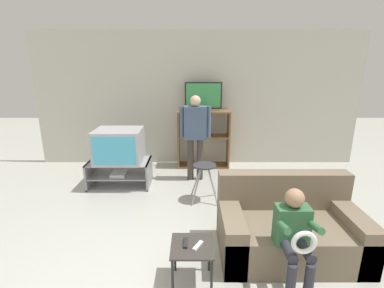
{
  "coord_description": "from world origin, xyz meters",
  "views": [
    {
      "loc": [
        -0.11,
        -1.59,
        1.97
      ],
      "look_at": [
        -0.12,
        2.15,
        0.9
      ],
      "focal_mm": 26.0,
      "sensor_mm": 36.0,
      "label": 1
    }
  ],
  "objects": [
    {
      "name": "tv_stand",
      "position": [
        -1.32,
        2.77,
        0.21
      ],
      "size": [
        1.01,
        0.56,
        0.43
      ],
      "color": "#939399",
      "rests_on": "ground_plane"
    },
    {
      "name": "remote_control_white",
      "position": [
        -0.06,
        0.54,
        0.42
      ],
      "size": [
        0.1,
        0.14,
        0.02
      ],
      "primitive_type": "cube",
      "rotation": [
        0.0,
        0.0,
        -0.52
      ],
      "color": "silver",
      "rests_on": "snack_table"
    },
    {
      "name": "folding_stool",
      "position": [
        0.07,
        2.22,
        0.46
      ],
      "size": [
        0.4,
        0.38,
        0.57
      ],
      "color": "#99999E",
      "rests_on": "ground_plane"
    },
    {
      "name": "couch",
      "position": [
        0.92,
        1.03,
        0.27
      ],
      "size": [
        1.47,
        0.85,
        0.81
      ],
      "color": "#756651",
      "rests_on": "ground_plane"
    },
    {
      "name": "remote_control_black",
      "position": [
        -0.17,
        0.58,
        0.42
      ],
      "size": [
        0.04,
        0.14,
        0.02
      ],
      "primitive_type": "cube",
      "rotation": [
        0.0,
        0.0,
        -0.0
      ],
      "color": "#232328",
      "rests_on": "snack_table"
    },
    {
      "name": "person_standing_adult",
      "position": [
        -0.06,
        3.03,
        0.89
      ],
      "size": [
        0.53,
        0.2,
        1.49
      ],
      "color": "#3D3833",
      "rests_on": "ground_plane"
    },
    {
      "name": "television_main",
      "position": [
        -1.3,
        2.76,
        0.7
      ],
      "size": [
        0.75,
        0.62,
        0.54
      ],
      "color": "#B2B2B7",
      "rests_on": "tv_stand"
    },
    {
      "name": "television_flat",
      "position": [
        0.1,
        3.7,
        1.38
      ],
      "size": [
        0.7,
        0.2,
        0.54
      ],
      "color": "black",
      "rests_on": "media_shelf"
    },
    {
      "name": "wall_back",
      "position": [
        0.0,
        3.95,
        1.3
      ],
      "size": [
        6.4,
        0.06,
        2.6
      ],
      "color": "beige",
      "rests_on": "ground_plane"
    },
    {
      "name": "snack_table",
      "position": [
        -0.11,
        0.56,
        0.35
      ],
      "size": [
        0.38,
        0.38,
        0.41
      ],
      "color": "#38332D",
      "rests_on": "ground_plane"
    },
    {
      "name": "media_shelf",
      "position": [
        0.11,
        3.7,
        0.57
      ],
      "size": [
        1.01,
        0.36,
        1.12
      ],
      "color": "brown",
      "rests_on": "ground_plane"
    },
    {
      "name": "person_seated_child",
      "position": [
        0.79,
        0.54,
        0.55
      ],
      "size": [
        0.33,
        0.43,
        0.93
      ],
      "color": "#2D2D38",
      "rests_on": "ground_plane"
    }
  ]
}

